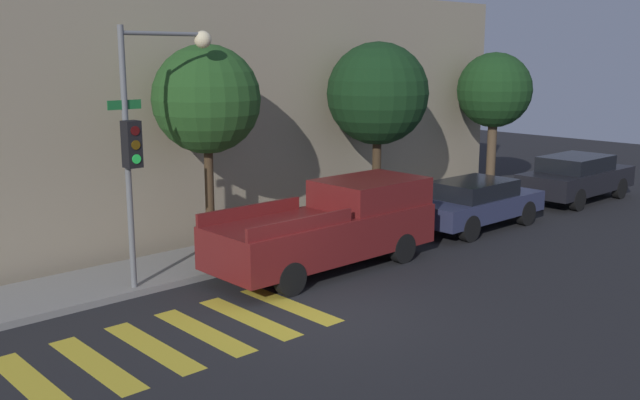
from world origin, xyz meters
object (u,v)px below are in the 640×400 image
object	(u,v)px
traffic_light_pole	(148,121)
sedan_middle	(576,177)
pickup_truck	(333,225)
tree_far_end	(494,91)
tree_near_corner	(207,100)
tree_midblock	(378,94)
sedan_near_corner	(475,202)

from	to	relation	value
traffic_light_pole	sedan_middle	world-z (taller)	traffic_light_pole
pickup_truck	tree_far_end	xyz separation A→B (m)	(9.64, 2.38, 2.59)
tree_near_corner	tree_midblock	distance (m)	5.66
pickup_truck	tree_far_end	size ratio (longest dim) A/B	1.14
traffic_light_pole	tree_midblock	distance (m)	7.86
tree_midblock	sedan_middle	bearing A→B (deg)	-18.63
tree_midblock	pickup_truck	bearing A→B (deg)	-149.07
tree_near_corner	tree_far_end	distance (m)	11.33
pickup_truck	tree_midblock	distance (m)	5.35
pickup_truck	sedan_middle	bearing A→B (deg)	0.00
sedan_middle	tree_midblock	distance (m)	7.97
pickup_truck	tree_near_corner	world-z (taller)	tree_near_corner
pickup_truck	tree_midblock	bearing A→B (deg)	30.93
sedan_near_corner	tree_midblock	distance (m)	4.03
traffic_light_pole	sedan_near_corner	xyz separation A→B (m)	(9.22, -1.27, -2.72)
sedan_middle	traffic_light_pole	bearing A→B (deg)	175.11
sedan_middle	sedan_near_corner	bearing A→B (deg)	180.00
traffic_light_pole	tree_midblock	bearing A→B (deg)	8.11
tree_near_corner	pickup_truck	bearing A→B (deg)	-54.53
sedan_near_corner	tree_far_end	distance (m)	5.61
pickup_truck	tree_near_corner	size ratio (longest dim) A/B	1.10
sedan_middle	tree_far_end	bearing A→B (deg)	120.19
traffic_light_pole	tree_near_corner	xyz separation A→B (m)	(2.11, 1.11, 0.27)
traffic_light_pole	sedan_middle	size ratio (longest dim) A/B	1.15
sedan_near_corner	sedan_middle	distance (m)	5.61
sedan_near_corner	tree_midblock	xyz separation A→B (m)	(-1.44, 2.38, 2.92)
tree_far_end	sedan_near_corner	bearing A→B (deg)	-150.65
traffic_light_pole	tree_near_corner	size ratio (longest dim) A/B	1.06
tree_midblock	tree_far_end	bearing A→B (deg)	0.00
pickup_truck	tree_midblock	world-z (taller)	tree_midblock
sedan_near_corner	tree_far_end	xyz separation A→B (m)	(4.23, 2.38, 2.82)
pickup_truck	sedan_near_corner	bearing A→B (deg)	0.00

